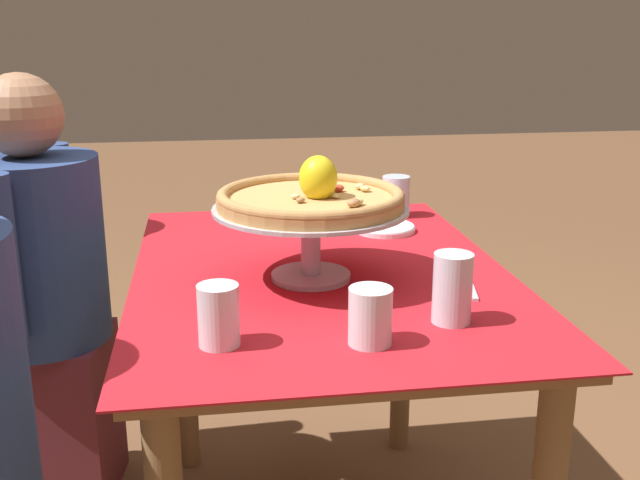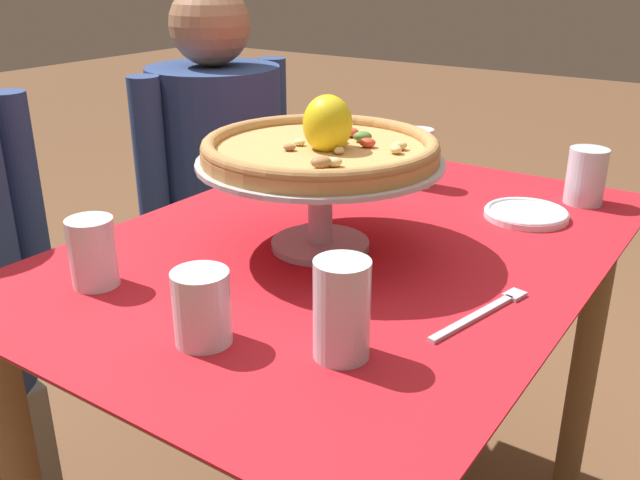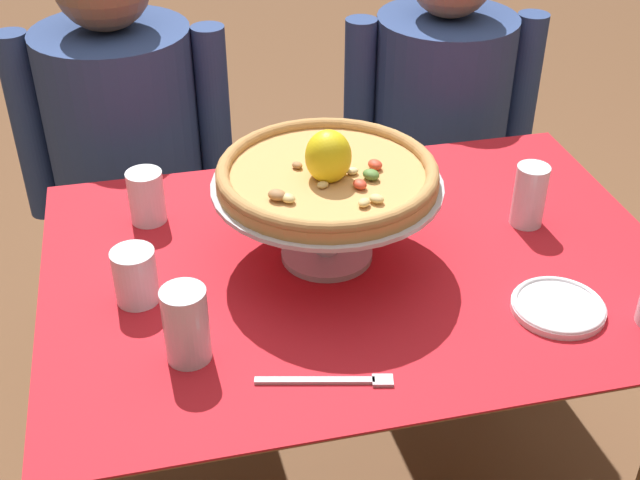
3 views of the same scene
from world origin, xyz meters
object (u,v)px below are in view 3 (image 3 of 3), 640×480
(pizza, at_px, (327,173))
(water_glass_front_left, at_px, (187,329))
(water_glass_side_right, at_px, (529,199))
(diner_left, at_px, (130,177))
(water_glass_side_left, at_px, (136,278))
(diner_right, at_px, (436,156))
(pizza_stand, at_px, (327,202))
(dinner_fork, at_px, (332,381))
(water_glass_back_left, at_px, (147,200))
(side_plate, at_px, (558,306))

(pizza, distance_m, water_glass_front_left, 0.37)
(water_glass_side_right, bearing_deg, diner_left, 138.77)
(water_glass_side_left, height_order, diner_right, diner_right)
(pizza_stand, xyz_separation_m, water_glass_front_left, (-0.27, -0.22, -0.06))
(pizza_stand, height_order, dinner_fork, pizza_stand)
(water_glass_side_left, bearing_deg, water_glass_front_left, -66.63)
(water_glass_back_left, relative_size, water_glass_side_left, 1.08)
(water_glass_back_left, relative_size, diner_right, 0.09)
(water_glass_side_right, distance_m, diner_right, 0.69)
(dinner_fork, bearing_deg, water_glass_side_right, 36.27)
(water_glass_front_left, xyz_separation_m, water_glass_side_right, (0.68, 0.24, -0.00))
(water_glass_side_left, height_order, water_glass_front_left, water_glass_front_left)
(pizza_stand, xyz_separation_m, pizza, (-0.00, -0.00, 0.06))
(water_glass_side_left, distance_m, side_plate, 0.72)
(pizza, bearing_deg, diner_right, 54.95)
(pizza, bearing_deg, side_plate, -34.98)
(water_glass_side_left, distance_m, diner_right, 1.11)
(water_glass_side_right, relative_size, side_plate, 0.79)
(dinner_fork, height_order, diner_left, diner_left)
(pizza_stand, relative_size, water_glass_front_left, 3.16)
(water_glass_side_right, distance_m, side_plate, 0.28)
(water_glass_back_left, distance_m, diner_right, 0.94)
(water_glass_side_left, height_order, water_glass_side_right, water_glass_side_right)
(water_glass_front_left, bearing_deg, water_glass_side_left, 113.37)
(pizza, height_order, side_plate, pizza)
(water_glass_front_left, bearing_deg, side_plate, -2.21)
(diner_left, bearing_deg, pizza_stand, -62.84)
(side_plate, bearing_deg, pizza_stand, 144.81)
(dinner_fork, bearing_deg, water_glass_back_left, 115.03)
(water_glass_side_right, xyz_separation_m, side_plate, (-0.06, -0.27, -0.05))
(pizza_stand, xyz_separation_m, dinner_fork, (-0.07, -0.33, -0.12))
(diner_right, bearing_deg, water_glass_side_left, -138.64)
(pizza_stand, relative_size, water_glass_back_left, 3.83)
(pizza, xyz_separation_m, diner_right, (0.47, 0.66, -0.37))
(pizza, xyz_separation_m, water_glass_side_left, (-0.35, -0.05, -0.13))
(side_plate, height_order, diner_right, diner_right)
(dinner_fork, relative_size, diner_left, 0.17)
(dinner_fork, distance_m, diner_left, 1.07)
(water_glass_back_left, relative_size, diner_left, 0.09)
(side_plate, bearing_deg, diner_left, 126.81)
(pizza_stand, distance_m, water_glass_side_right, 0.41)
(dinner_fork, xyz_separation_m, diner_left, (-0.29, 1.02, -0.17))
(pizza, relative_size, water_glass_front_left, 3.00)
(water_glass_front_left, distance_m, dinner_fork, 0.24)
(water_glass_back_left, height_order, water_glass_side_right, water_glass_side_right)
(water_glass_front_left, bearing_deg, diner_left, 95.04)
(pizza, xyz_separation_m, water_glass_side_right, (0.41, 0.03, -0.12))
(side_plate, bearing_deg, dinner_fork, -168.70)
(diner_right, bearing_deg, diner_left, 177.91)
(water_glass_front_left, xyz_separation_m, side_plate, (0.62, -0.02, -0.05))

